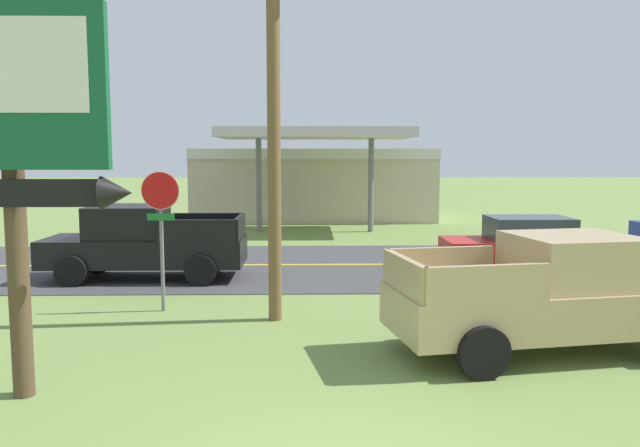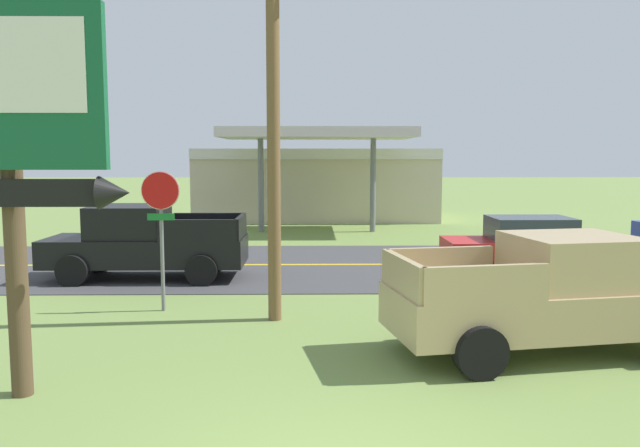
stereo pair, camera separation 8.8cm
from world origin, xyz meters
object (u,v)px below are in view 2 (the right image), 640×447
at_px(stop_sign, 161,216).
at_px(pickup_black_on_road, 144,243).
at_px(motel_sign, 9,127).
at_px(pickup_tan_parked_on_lawn, 550,295).
at_px(car_red_near_lane, 525,247).
at_px(utility_pole, 273,97).
at_px(gas_station, 316,181).

height_order(stop_sign, pickup_black_on_road, stop_sign).
bearing_deg(motel_sign, pickup_tan_parked_on_lawn, 13.76).
bearing_deg(pickup_tan_parked_on_lawn, motel_sign, -166.24).
bearing_deg(car_red_near_lane, utility_pole, -146.57).
relative_size(stop_sign, car_red_near_lane, 0.70).
distance_m(utility_pole, gas_station, 20.46).
distance_m(gas_station, pickup_black_on_road, 16.72).
bearing_deg(pickup_black_on_road, gas_station, 73.66).
xyz_separation_m(gas_station, pickup_black_on_road, (-4.70, -16.02, -0.98)).
height_order(stop_sign, gas_station, gas_station).
distance_m(pickup_tan_parked_on_lawn, pickup_black_on_road, 10.58).
height_order(stop_sign, pickup_tan_parked_on_lawn, stop_sign).
distance_m(gas_station, pickup_tan_parked_on_lawn, 22.78).
distance_m(stop_sign, pickup_black_on_road, 3.89).
bearing_deg(gas_station, car_red_near_lane, -71.12).
distance_m(stop_sign, gas_station, 19.83).
relative_size(motel_sign, pickup_tan_parked_on_lawn, 1.01).
bearing_deg(pickup_tan_parked_on_lawn, pickup_black_on_road, 142.54).
bearing_deg(stop_sign, utility_pole, -17.54).
relative_size(motel_sign, pickup_black_on_road, 1.06).
bearing_deg(utility_pole, car_red_near_lane, 33.43).
distance_m(pickup_black_on_road, car_red_near_lane, 10.18).
bearing_deg(stop_sign, car_red_near_lane, 21.58).
xyz_separation_m(motel_sign, pickup_black_on_road, (-0.53, 8.36, -2.67)).
distance_m(utility_pole, pickup_black_on_road, 6.61).
bearing_deg(utility_pole, motel_sign, -127.80).
relative_size(utility_pole, gas_station, 0.68).
bearing_deg(car_red_near_lane, stop_sign, -158.42).
bearing_deg(pickup_black_on_road, stop_sign, -69.67).
bearing_deg(pickup_tan_parked_on_lawn, gas_station, 99.36).
relative_size(pickup_tan_parked_on_lawn, car_red_near_lane, 1.30).
bearing_deg(stop_sign, gas_station, 80.14).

